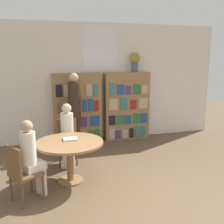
{
  "coord_description": "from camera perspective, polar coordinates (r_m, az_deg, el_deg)",
  "views": [
    {
      "loc": [
        -1.51,
        -3.12,
        2.13
      ],
      "look_at": [
        -0.13,
        1.93,
        1.05
      ],
      "focal_mm": 42.0,
      "sensor_mm": 36.0,
      "label": 1
    }
  ],
  "objects": [
    {
      "name": "ground_plane",
      "position": [
        4.07,
        9.55,
        -20.1
      ],
      "size": [
        16.0,
        16.0,
        0.0
      ],
      "primitive_type": "plane",
      "color": "brown"
    },
    {
      "name": "wall_back",
      "position": [
        6.86,
        -2.51,
        6.42
      ],
      "size": [
        6.4,
        0.07,
        3.0
      ],
      "color": "silver",
      "rests_on": "ground_plane"
    },
    {
      "name": "bookshelf_left",
      "position": [
        6.64,
        -7.57,
        0.73
      ],
      "size": [
        1.18,
        0.34,
        1.77
      ],
      "color": "olive",
      "rests_on": "ground_plane"
    },
    {
      "name": "bookshelf_right",
      "position": [
        6.93,
        3.15,
        1.27
      ],
      "size": [
        1.18,
        0.34,
        1.77
      ],
      "color": "olive",
      "rests_on": "ground_plane"
    },
    {
      "name": "flower_vase",
      "position": [
        6.89,
        5.01,
        11.23
      ],
      "size": [
        0.27,
        0.27,
        0.5
      ],
      "color": "#475166",
      "rests_on": "bookshelf_right"
    },
    {
      "name": "reading_table",
      "position": [
        4.6,
        -9.21,
        -7.86
      ],
      "size": [
        1.16,
        1.16,
        0.73
      ],
      "color": "olive",
      "rests_on": "ground_plane"
    },
    {
      "name": "chair_near_camera",
      "position": [
        4.17,
        -19.19,
        -12.03
      ],
      "size": [
        0.55,
        0.55,
        0.89
      ],
      "rotation": [
        0.0,
        0.0,
        -0.99
      ],
      "color": "brown",
      "rests_on": "ground_plane"
    },
    {
      "name": "chair_left_side",
      "position": [
        5.51,
        -9.71,
        -5.74
      ],
      "size": [
        0.42,
        0.42,
        0.89
      ],
      "rotation": [
        0.0,
        0.0,
        -3.19
      ],
      "color": "brown",
      "rests_on": "ground_plane"
    },
    {
      "name": "seated_reader_left",
      "position": [
        5.27,
        -9.7,
        -4.09
      ],
      "size": [
        0.27,
        0.37,
        1.26
      ],
      "rotation": [
        0.0,
        0.0,
        -3.19
      ],
      "color": "silver",
      "rests_on": "ground_plane"
    },
    {
      "name": "seated_reader_right",
      "position": [
        4.18,
        -17.11,
        -8.99
      ],
      "size": [
        0.39,
        0.37,
        1.24
      ],
      "rotation": [
        0.0,
        0.0,
        -0.99
      ],
      "color": "silver",
      "rests_on": "ground_plane"
    },
    {
      "name": "librarian_standing",
      "position": [
        6.1,
        -8.17,
        1.82
      ],
      "size": [
        0.29,
        0.56,
        1.8
      ],
      "color": "#332319",
      "rests_on": "ground_plane"
    },
    {
      "name": "open_book_on_table",
      "position": [
        4.64,
        -9.11,
        -5.85
      ],
      "size": [
        0.24,
        0.18,
        0.03
      ],
      "color": "silver",
      "rests_on": "reading_table"
    }
  ]
}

